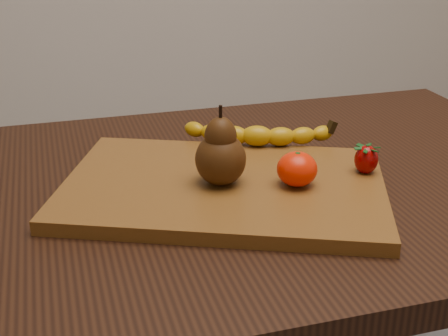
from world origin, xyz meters
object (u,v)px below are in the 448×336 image
object	(u,v)px
cutting_board	(224,187)
table	(266,233)
pear	(221,146)
mandarin	(297,169)

from	to	relation	value
cutting_board	table	bearing A→B (deg)	49.07
table	pear	distance (m)	0.20
table	pear	xyz separation A→B (m)	(-0.09, -0.04, 0.17)
cutting_board	pear	world-z (taller)	pear
table	pear	size ratio (longest dim) A/B	8.99
pear	table	bearing A→B (deg)	26.36
pear	mandarin	world-z (taller)	pear
cutting_board	mandarin	world-z (taller)	mandarin
pear	mandarin	distance (m)	0.11
pear	mandarin	bearing A→B (deg)	-20.45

